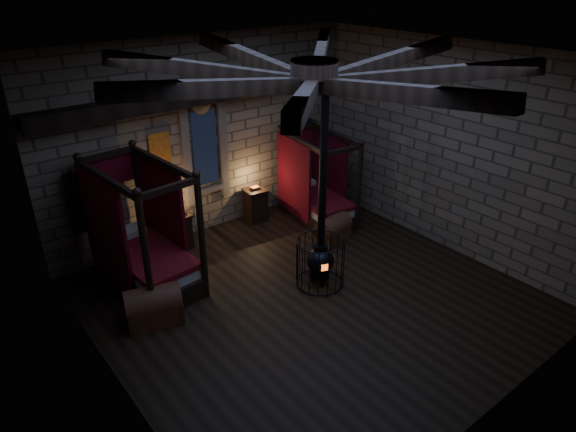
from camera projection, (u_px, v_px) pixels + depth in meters
room at (310, 88)px, 7.67m from camera, size 7.02×7.02×4.29m
bed_left at (145, 255)px, 9.49m from camera, size 1.36×2.32×2.33m
bed_right at (316, 198)px, 11.94m from camera, size 1.26×2.04×2.01m
trunk_left at (154, 306)px, 8.55m from camera, size 1.03×0.81×0.66m
trunk_right at (333, 229)px, 11.08m from camera, size 0.85×0.62×0.57m
nightstand_left at (179, 231)px, 10.71m from camera, size 0.49×0.47×0.94m
nightstand_right at (256, 205)px, 11.85m from camera, size 0.54×0.52×0.85m
stove at (320, 257)px, 9.41m from camera, size 0.90×0.90×4.05m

